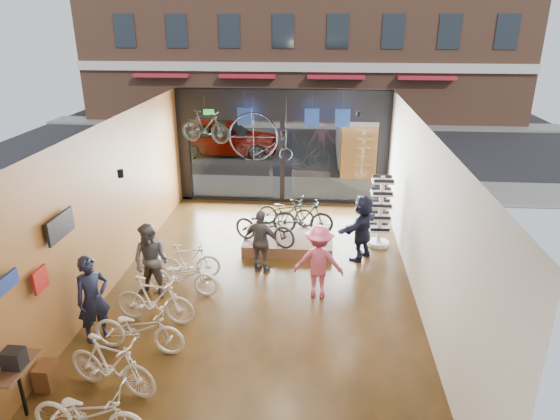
# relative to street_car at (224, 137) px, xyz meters

# --- Properties ---
(ground_plane) EXTENTS (7.00, 12.00, 0.04)m
(ground_plane) POSITION_rel_street_car_xyz_m (3.13, -12.00, -0.86)
(ground_plane) COLOR black
(ground_plane) RESTS_ON ground
(ceiling) EXTENTS (7.00, 12.00, 0.04)m
(ceiling) POSITION_rel_street_car_xyz_m (3.13, -12.00, 2.98)
(ceiling) COLOR black
(ceiling) RESTS_ON ground
(wall_left) EXTENTS (0.04, 12.00, 3.80)m
(wall_left) POSITION_rel_street_car_xyz_m (-0.39, -12.00, 1.06)
(wall_left) COLOR brown
(wall_left) RESTS_ON ground
(wall_right) EXTENTS (0.04, 12.00, 3.80)m
(wall_right) POSITION_rel_street_car_xyz_m (6.65, -12.00, 1.06)
(wall_right) COLOR beige
(wall_right) RESTS_ON ground
(wall_back) EXTENTS (7.00, 0.04, 3.80)m
(wall_back) POSITION_rel_street_car_xyz_m (3.13, -18.02, 1.06)
(wall_back) COLOR beige
(wall_back) RESTS_ON ground
(storefront) EXTENTS (7.00, 0.26, 3.80)m
(storefront) POSITION_rel_street_car_xyz_m (3.13, -6.00, 1.06)
(storefront) COLOR black
(storefront) RESTS_ON ground
(exit_sign) EXTENTS (0.35, 0.06, 0.18)m
(exit_sign) POSITION_rel_street_car_xyz_m (0.73, -6.12, 2.21)
(exit_sign) COLOR #198C26
(exit_sign) RESTS_ON storefront
(street_road) EXTENTS (30.00, 18.00, 0.02)m
(street_road) POSITION_rel_street_car_xyz_m (3.13, 3.00, -0.85)
(street_road) COLOR black
(street_road) RESTS_ON ground
(sidewalk_near) EXTENTS (30.00, 2.40, 0.12)m
(sidewalk_near) POSITION_rel_street_car_xyz_m (3.13, -4.80, -0.78)
(sidewalk_near) COLOR slate
(sidewalk_near) RESTS_ON ground
(sidewalk_far) EXTENTS (30.00, 2.00, 0.12)m
(sidewalk_far) POSITION_rel_street_car_xyz_m (3.13, 7.00, -0.78)
(sidewalk_far) COLOR slate
(sidewalk_far) RESTS_ON ground
(street_car) EXTENTS (4.91, 1.98, 1.67)m
(street_car) POSITION_rel_street_car_xyz_m (0.00, 0.00, 0.00)
(street_car) COLOR gray
(street_car) RESTS_ON street_road
(box_truck) EXTENTS (2.30, 6.90, 2.72)m
(box_truck) POSITION_rel_street_car_xyz_m (6.28, -1.00, 0.52)
(box_truck) COLOR silver
(box_truck) RESTS_ON street_road
(floor_bike_0) EXTENTS (1.84, 0.77, 0.95)m
(floor_bike_0) POSITION_rel_street_car_xyz_m (1.11, -16.64, -0.36)
(floor_bike_0) COLOR beige
(floor_bike_0) RESTS_ON ground_plane
(floor_bike_1) EXTENTS (1.80, 0.95, 1.04)m
(floor_bike_1) POSITION_rel_street_car_xyz_m (1.03, -15.59, -0.32)
(floor_bike_1) COLOR beige
(floor_bike_1) RESTS_ON ground_plane
(floor_bike_2) EXTENTS (1.86, 0.81, 0.95)m
(floor_bike_2) POSITION_rel_street_car_xyz_m (1.10, -14.49, -0.36)
(floor_bike_2) COLOR beige
(floor_bike_2) RESTS_ON ground_plane
(floor_bike_3) EXTENTS (1.77, 0.69, 1.04)m
(floor_bike_3) POSITION_rel_street_car_xyz_m (1.10, -13.54, -0.32)
(floor_bike_3) COLOR beige
(floor_bike_3) RESTS_ON ground_plane
(floor_bike_4) EXTENTS (1.73, 0.72, 0.89)m
(floor_bike_4) POSITION_rel_street_car_xyz_m (1.35, -12.37, -0.39)
(floor_bike_4) COLOR beige
(floor_bike_4) RESTS_ON ground_plane
(floor_bike_5) EXTENTS (1.60, 0.72, 0.93)m
(floor_bike_5) POSITION_rel_street_car_xyz_m (1.31, -11.67, -0.37)
(floor_bike_5) COLOR beige
(floor_bike_5) RESTS_ON ground_plane
(display_platform) EXTENTS (2.40, 1.80, 0.30)m
(display_platform) POSITION_rel_street_car_xyz_m (3.60, -9.56, -0.69)
(display_platform) COLOR brown
(display_platform) RESTS_ON ground_plane
(display_bike_left) EXTENTS (1.91, 1.33, 0.95)m
(display_bike_left) POSITION_rel_street_car_xyz_m (3.00, -10.15, -0.06)
(display_bike_left) COLOR black
(display_bike_left) RESTS_ON display_platform
(display_bike_mid) EXTENTS (1.68, 0.49, 1.01)m
(display_bike_mid) POSITION_rel_street_car_xyz_m (3.98, -9.43, -0.03)
(display_bike_mid) COLOR black
(display_bike_mid) RESTS_ON display_platform
(display_bike_right) EXTENTS (1.72, 0.84, 0.86)m
(display_bike_right) POSITION_rel_street_car_xyz_m (3.47, -8.85, -0.11)
(display_bike_right) COLOR black
(display_bike_right) RESTS_ON display_platform
(customer_0) EXTENTS (0.76, 0.76, 1.78)m
(customer_0) POSITION_rel_street_car_xyz_m (0.13, -14.19, 0.05)
(customer_0) COLOR #161C33
(customer_0) RESTS_ON ground_plane
(customer_1) EXTENTS (0.98, 0.83, 1.75)m
(customer_1) POSITION_rel_street_car_xyz_m (0.73, -12.54, 0.04)
(customer_1) COLOR #3F3F44
(customer_1) RESTS_ON ground_plane
(customer_2) EXTENTS (1.03, 0.69, 1.63)m
(customer_2) POSITION_rel_street_car_xyz_m (3.03, -11.17, -0.02)
(customer_2) COLOR #3F3F44
(customer_2) RESTS_ON ground_plane
(customer_3) EXTENTS (1.16, 0.72, 1.72)m
(customer_3) POSITION_rel_street_car_xyz_m (4.44, -12.20, 0.02)
(customer_3) COLOR #CC4C72
(customer_3) RESTS_ON ground_plane
(customer_5) EXTENTS (1.35, 1.62, 1.75)m
(customer_5) POSITION_rel_street_car_xyz_m (5.53, -10.19, 0.04)
(customer_5) COLOR #161C33
(customer_5) RESTS_ON ground_plane
(sunglasses_rack) EXTENTS (0.70, 0.63, 2.00)m
(sunglasses_rack) POSITION_rel_street_car_xyz_m (6.08, -9.34, 0.16)
(sunglasses_rack) COLOR white
(sunglasses_rack) RESTS_ON ground_plane
(wall_merch) EXTENTS (0.40, 2.40, 2.60)m
(wall_merch) POSITION_rel_street_car_xyz_m (-0.25, -15.50, 0.46)
(wall_merch) COLOR navy
(wall_merch) RESTS_ON wall_left
(penny_farthing) EXTENTS (1.88, 0.06, 1.50)m
(penny_farthing) POSITION_rel_street_car_xyz_m (2.68, -7.41, 1.66)
(penny_farthing) COLOR black
(penny_farthing) RESTS_ON ceiling
(hung_bike) EXTENTS (1.64, 0.86, 0.95)m
(hung_bike) POSITION_rel_street_car_xyz_m (0.99, -7.80, 2.09)
(hung_bike) COLOR black
(hung_bike) RESTS_ON ceiling
(jersey_left) EXTENTS (0.45, 0.03, 0.55)m
(jersey_left) POSITION_rel_street_car_xyz_m (2.01, -6.80, 2.21)
(jersey_left) COLOR #1E3F99
(jersey_left) RESTS_ON ceiling
(jersey_mid) EXTENTS (0.45, 0.03, 0.55)m
(jersey_mid) POSITION_rel_street_car_xyz_m (4.11, -6.80, 2.21)
(jersey_mid) COLOR #1E3F99
(jersey_mid) RESTS_ON ceiling
(jersey_right) EXTENTS (0.45, 0.03, 0.55)m
(jersey_right) POSITION_rel_street_car_xyz_m (5.05, -6.80, 2.21)
(jersey_right) COLOR #1E3F99
(jersey_right) RESTS_ON ceiling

